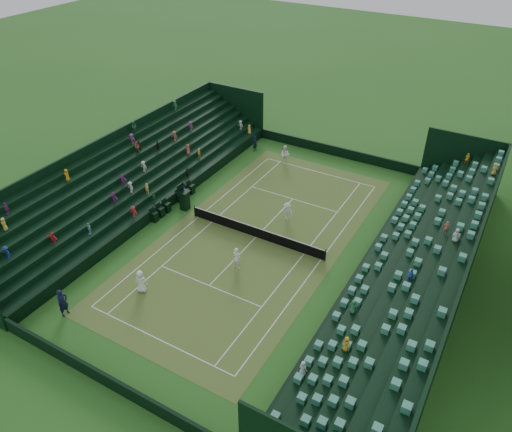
{
  "coord_description": "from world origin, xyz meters",
  "views": [
    {
      "loc": [
        15.49,
        -26.85,
        23.1
      ],
      "look_at": [
        0.0,
        0.0,
        2.0
      ],
      "focal_mm": 35.0,
      "sensor_mm": 36.0,
      "label": 1
    }
  ],
  "objects_px": {
    "player_near_east": "(237,258)",
    "tennis_net": "(256,232)",
    "player_far_west": "(285,155)",
    "player_near_west": "(141,281)",
    "player_far_east": "(287,211)",
    "umpire_chair": "(184,198)"
  },
  "relations": [
    {
      "from": "player_near_east",
      "to": "player_far_east",
      "type": "height_order",
      "value": "player_near_east"
    },
    {
      "from": "player_near_west",
      "to": "player_far_east",
      "type": "distance_m",
      "value": 13.24
    },
    {
      "from": "player_near_east",
      "to": "player_far_east",
      "type": "relative_size",
      "value": 1.13
    },
    {
      "from": "umpire_chair",
      "to": "player_near_west",
      "type": "xyz_separation_m",
      "value": [
        3.56,
        -9.58,
        -0.24
      ]
    },
    {
      "from": "umpire_chair",
      "to": "player_near_west",
      "type": "bearing_deg",
      "value": -69.61
    },
    {
      "from": "player_near_east",
      "to": "player_far_west",
      "type": "relative_size",
      "value": 0.99
    },
    {
      "from": "player_near_west",
      "to": "player_near_east",
      "type": "distance_m",
      "value": 6.74
    },
    {
      "from": "player_near_west",
      "to": "player_far_east",
      "type": "bearing_deg",
      "value": -126.93
    },
    {
      "from": "player_near_east",
      "to": "tennis_net",
      "type": "bearing_deg",
      "value": -77.08
    },
    {
      "from": "tennis_net",
      "to": "player_near_west",
      "type": "height_order",
      "value": "player_near_west"
    },
    {
      "from": "tennis_net",
      "to": "player_far_east",
      "type": "distance_m",
      "value": 3.49
    },
    {
      "from": "tennis_net",
      "to": "player_far_west",
      "type": "relative_size",
      "value": 6.42
    },
    {
      "from": "player_far_west",
      "to": "player_far_east",
      "type": "height_order",
      "value": "player_far_west"
    },
    {
      "from": "tennis_net",
      "to": "player_far_west",
      "type": "bearing_deg",
      "value": 106.92
    },
    {
      "from": "tennis_net",
      "to": "player_far_east",
      "type": "height_order",
      "value": "player_far_east"
    },
    {
      "from": "player_near_east",
      "to": "player_far_east",
      "type": "distance_m",
      "value": 7.22
    },
    {
      "from": "umpire_chair",
      "to": "player_near_east",
      "type": "height_order",
      "value": "umpire_chair"
    },
    {
      "from": "player_near_west",
      "to": "player_far_east",
      "type": "xyz_separation_m",
      "value": [
        4.56,
        12.43,
        -0.07
      ]
    },
    {
      "from": "player_near_east",
      "to": "player_far_west",
      "type": "height_order",
      "value": "player_far_west"
    },
    {
      "from": "tennis_net",
      "to": "player_far_east",
      "type": "relative_size",
      "value": 7.33
    },
    {
      "from": "tennis_net",
      "to": "player_far_west",
      "type": "distance_m",
      "value": 12.5
    },
    {
      "from": "tennis_net",
      "to": "player_near_west",
      "type": "xyz_separation_m",
      "value": [
        -3.6,
        -9.09,
        0.34
      ]
    }
  ]
}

